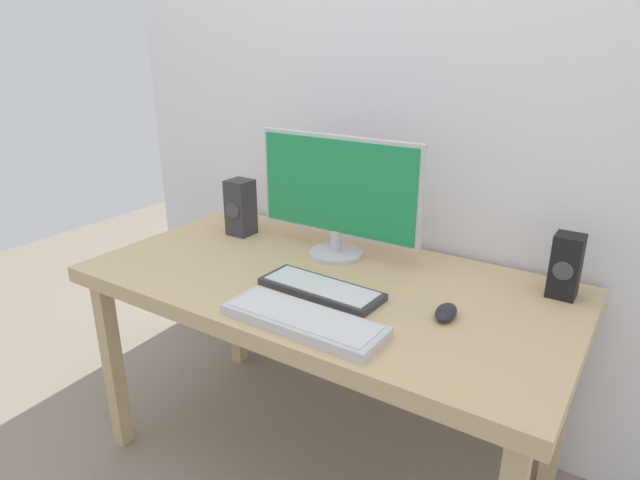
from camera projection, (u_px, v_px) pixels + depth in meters
The scene contains 9 objects.
ground_plane at pixel (325, 460), 1.93m from camera, with size 6.00×6.00×0.00m, color gray.
wall_back at pixel (398, 8), 1.74m from camera, with size 2.38×0.04×3.00m, color silver.
desk at pixel (325, 296), 1.70m from camera, with size 1.49×0.78×0.71m.
monitor at pixel (338, 193), 1.78m from camera, with size 0.59×0.18×0.41m.
keyboard_primary at pixel (321, 289), 1.58m from camera, with size 0.38×0.15×0.02m.
keyboard_secondary at pixel (303, 320), 1.39m from camera, with size 0.44×0.16×0.03m.
mouse at pixel (446, 312), 1.43m from camera, with size 0.05×0.10×0.03m, color #232328.
speaker_right at pixel (566, 266), 1.53m from camera, with size 0.08×0.08×0.19m.
speaker_left at pixel (241, 207), 2.02m from camera, with size 0.09×0.09×0.21m.
Camera 1 is at (0.83, -1.29, 1.41)m, focal length 30.43 mm.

